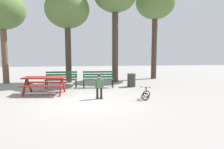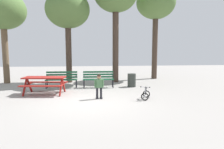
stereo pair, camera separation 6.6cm
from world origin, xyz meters
The scene contains 10 objects.
ground centered at (0.00, 0.00, 0.00)m, with size 36.00×36.00×0.00m, color gray.
picnic_table centered at (-1.87, 1.69, 0.59)m, with size 1.93×1.52×0.79m.
park_bench_far_left centered at (-1.32, 3.14, 0.51)m, with size 1.60×0.46×0.85m.
park_bench_left centered at (0.58, 3.07, 0.51)m, with size 1.61×0.50×0.85m.
child_standing centered at (0.49, 0.49, 0.58)m, with size 0.38×0.19×0.99m.
kids_bicycle centered at (2.35, 0.26, 0.20)m, with size 0.53×0.63×0.54m.
trash_bin centered at (2.36, 3.06, 0.35)m, with size 0.44×0.44×0.70m, color #2D332D.
tree_far_left centered at (-4.79, 5.11, 4.18)m, with size 2.60×2.60×5.35m.
tree_left centered at (-1.11, 5.02, 4.27)m, with size 2.60×2.60×5.44m.
tree_right centered at (4.59, 6.09, 5.02)m, with size 2.60×2.60×6.23m.
Camera 2 is at (0.12, -7.53, 1.93)m, focal length 32.63 mm.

